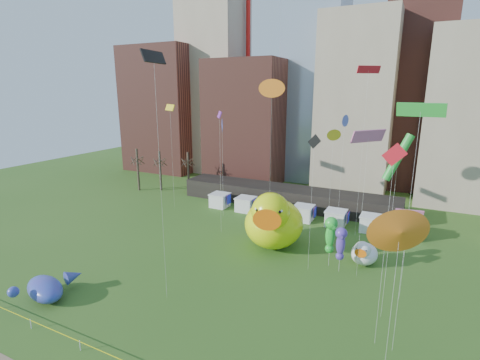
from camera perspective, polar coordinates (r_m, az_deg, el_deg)
The scene contains 24 objects.
skyline at distance 78.28m, azimuth 17.07°, elevation 14.65°, with size 101.00×23.00×68.00m.
pavilion at distance 64.00m, azimuth 7.28°, elevation -2.60°, with size 38.00×6.00×3.20m, color black.
vendor_tents at distance 57.26m, azimuth 10.00°, elevation -5.25°, with size 33.24×2.80×2.40m.
bare_trees at distance 74.69m, azimuth -12.33°, elevation 1.51°, with size 8.44×6.44×8.50m.
big_duck at distance 46.37m, azimuth 5.27°, elevation -6.44°, with size 9.21×11.06×7.94m.
small_duck at distance 45.04m, azimuth 18.98°, elevation -10.84°, with size 3.30×4.24×3.17m.
seahorse_green at distance 42.46m, azimuth 14.10°, elevation -7.97°, with size 1.92×2.14×6.02m.
seahorse_purple at distance 41.66m, azimuth 15.63°, elevation -9.29°, with size 1.46×1.74×5.29m.
whale_inflatable at distance 41.34m, azimuth -28.20°, elevation -14.76°, with size 5.84×6.67×2.32m.
kite_0 at distance 27.73m, azimuth 23.09°, elevation 2.38°, with size 1.70×0.11×16.27m.
kite_1 at distance 36.74m, azimuth 25.17°, elevation -4.84°, with size 2.44×0.76×9.20m.
kite_2 at distance 32.47m, azimuth -13.48°, elevation 18.14°, with size 1.00×3.43×23.02m.
kite_3 at distance 31.61m, azimuth 23.70°, elevation 3.25°, with size 2.34×1.68×16.53m.
kite_4 at distance 61.18m, azimuth -11.02°, elevation 11.09°, with size 3.09×2.17×17.53m.
kite_5 at distance 55.67m, azimuth -2.84°, elevation 8.13°, with size 1.14×1.77×15.54m.
kite_6 at distance 47.27m, azimuth 5.07°, elevation 14.20°, with size 2.33×0.50×21.18m.
kite_7 at distance 48.81m, azimuth -3.25°, elevation 10.14°, with size 1.97×2.56×17.07m.
kite_8 at distance 49.89m, azimuth 19.66°, elevation 15.93°, with size 2.68×2.28×22.79m.
kite_9 at distance 38.25m, azimuth 19.62°, elevation 6.49°, with size 2.97×3.64×16.01m.
kite_10 at distance 38.51m, azimuth 11.61°, elevation 5.00°, with size 1.54×0.49×15.43m.
kite_11 at distance 26.95m, azimuth 26.65°, elevation 9.61°, with size 3.03×0.78×19.02m.
kite_12 at distance 48.85m, azimuth 14.56°, elevation 6.83°, with size 1.12×1.21×14.86m.
kite_13 at distance 45.63m, azimuth 16.21°, elevation 8.86°, with size 0.43×1.43×16.94m.
kite_14 at distance 23.91m, azimuth 23.97°, elevation -7.51°, with size 2.47×1.79×12.92m.
Camera 1 is at (16.01, -15.99, 19.85)m, focal length 27.00 mm.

